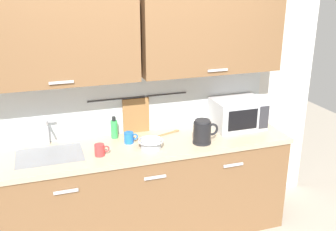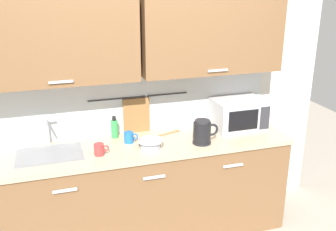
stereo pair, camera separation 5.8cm
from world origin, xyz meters
The scene contains 10 objects.
counter_unit centered at (-0.01, 0.30, 0.46)m, with size 2.53×0.64×0.90m.
back_wall_assembly centered at (0.00, 0.53, 1.52)m, with size 3.70×0.41×2.50m.
sink_faucet centered at (-0.77, 0.53, 1.04)m, with size 0.09×0.17×0.22m.
microwave centered at (0.93, 0.41, 1.04)m, with size 0.46×0.35×0.27m.
electric_kettle centered at (0.47, 0.17, 1.00)m, with size 0.23×0.16×0.21m.
dish_soap_bottle centered at (-0.21, 0.51, 0.99)m, with size 0.06×0.06×0.20m.
mug_near_sink centered at (-0.39, 0.19, 0.95)m, with size 0.12×0.08×0.09m.
mixing_bowl centered at (0.03, 0.19, 0.94)m, with size 0.21×0.21×0.08m.
mug_by_kettle centered at (-0.12, 0.36, 0.95)m, with size 0.12×0.08×0.09m.
wooden_spoon centered at (0.28, 0.46, 0.91)m, with size 0.27×0.12×0.01m.
Camera 2 is at (-0.71, -2.67, 2.24)m, focal length 41.88 mm.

